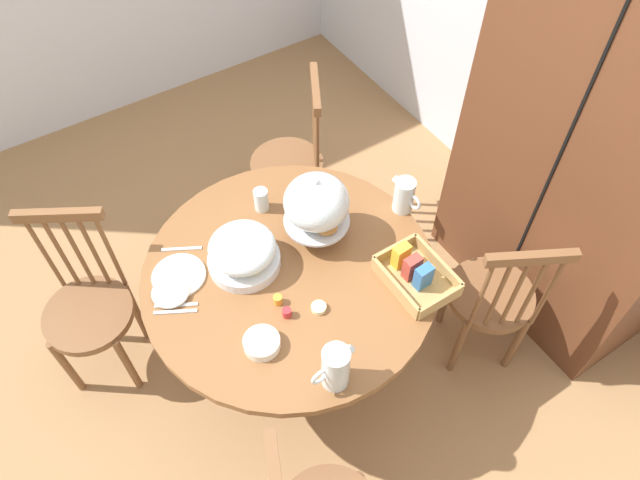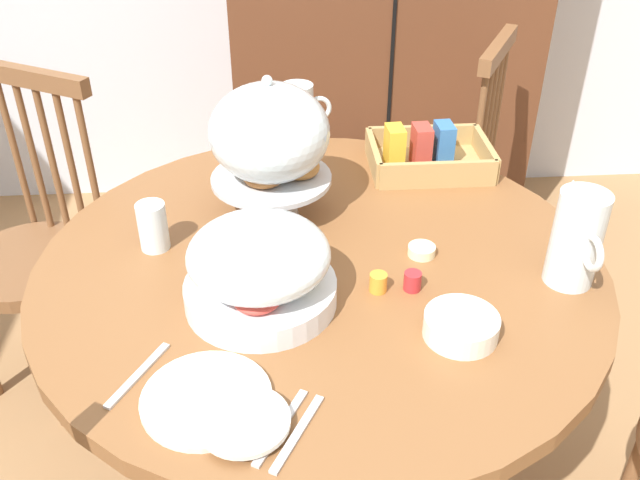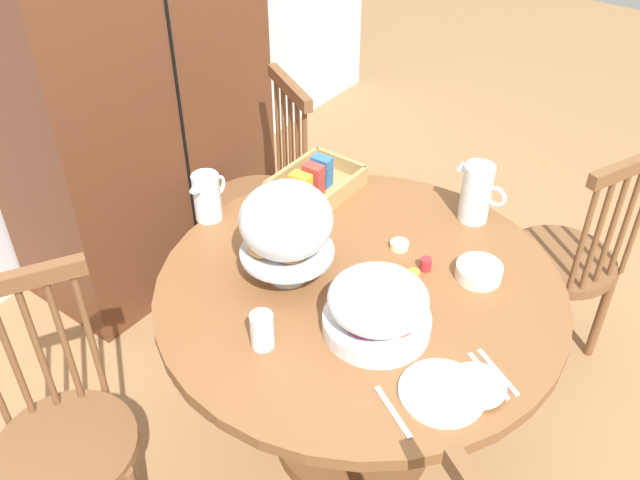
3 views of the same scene
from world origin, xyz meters
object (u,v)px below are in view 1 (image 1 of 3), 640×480
at_px(wooden_armoire, 598,149).
at_px(windsor_chair_facing_door, 89,310).
at_px(cereal_basket, 415,273).
at_px(windsor_chair_by_cabinet, 291,164).
at_px(butter_dish, 319,308).
at_px(fruit_platter_covered, 243,252).
at_px(cereal_bowl, 262,343).
at_px(dining_table, 291,297).
at_px(windsor_chair_near_window, 492,299).
at_px(china_plate_large, 179,276).
at_px(drinking_glass, 261,200).
at_px(milk_pitcher, 404,197).
at_px(china_plate_small, 170,292).
at_px(pastry_stand_with_dome, 317,204).
at_px(orange_juice_pitcher, 335,369).

xyz_separation_m(wooden_armoire, windsor_chair_facing_door, (-0.81, -2.14, -0.53)).
bearing_deg(cereal_basket, windsor_chair_by_cabinet, 176.77).
bearing_deg(butter_dish, windsor_chair_facing_door, -132.12).
height_order(windsor_chair_by_cabinet, windsor_chair_facing_door, same).
xyz_separation_m(windsor_chair_facing_door, fruit_platter_covered, (0.35, 0.64, 0.37)).
distance_m(windsor_chair_by_cabinet, cereal_bowl, 1.30).
relative_size(dining_table, butter_dish, 20.45).
relative_size(windsor_chair_near_window, cereal_bowl, 6.96).
bearing_deg(cereal_basket, windsor_chair_near_window, 69.26).
bearing_deg(wooden_armoire, dining_table, -103.42).
bearing_deg(china_plate_large, drinking_glass, 106.78).
height_order(wooden_armoire, windsor_chair_by_cabinet, wooden_armoire).
distance_m(windsor_chair_near_window, drinking_glass, 1.14).
distance_m(dining_table, milk_pitcher, 0.66).
bearing_deg(butter_dish, china_plate_small, -129.21).
bearing_deg(drinking_glass, china_plate_small, -68.85).
xyz_separation_m(pastry_stand_with_dome, drinking_glass, (-0.26, -0.13, -0.14)).
height_order(windsor_chair_by_cabinet, china_plate_large, windsor_chair_by_cabinet).
relative_size(fruit_platter_covered, drinking_glass, 2.73).
bearing_deg(windsor_chair_by_cabinet, orange_juice_pitcher, -24.14).
bearing_deg(pastry_stand_with_dome, windsor_chair_by_cabinet, 158.51).
xyz_separation_m(windsor_chair_near_window, china_plate_small, (-0.61, -1.25, 0.30)).
distance_m(pastry_stand_with_dome, drinking_glass, 0.32).
distance_m(dining_table, drinking_glass, 0.45).
distance_m(windsor_chair_by_cabinet, pastry_stand_with_dome, 0.88).
xyz_separation_m(orange_juice_pitcher, cereal_bowl, (-0.26, -0.15, -0.07)).
relative_size(wooden_armoire, windsor_chair_facing_door, 2.01).
bearing_deg(orange_juice_pitcher, pastry_stand_with_dome, 152.99).
xyz_separation_m(fruit_platter_covered, cereal_basket, (0.44, 0.55, -0.05)).
height_order(china_plate_small, butter_dish, same).
relative_size(dining_table, china_plate_large, 5.58).
distance_m(cereal_basket, china_plate_large, 0.96).
distance_m(wooden_armoire, china_plate_small, 1.90).
bearing_deg(dining_table, orange_juice_pitcher, -12.38).
distance_m(windsor_chair_near_window, cereal_basket, 0.53).
bearing_deg(milk_pitcher, windsor_chair_facing_door, -108.53).
bearing_deg(drinking_glass, china_plate_large, -73.22).
bearing_deg(orange_juice_pitcher, dining_table, 167.62).
height_order(windsor_chair_by_cabinet, cereal_basket, windsor_chair_by_cabinet).
height_order(drinking_glass, butter_dish, drinking_glass).
relative_size(cereal_basket, drinking_glass, 2.87).
relative_size(milk_pitcher, butter_dish, 2.90).
relative_size(windsor_chair_by_cabinet, fruit_platter_covered, 3.25).
bearing_deg(drinking_glass, butter_dish, -6.93).
height_order(pastry_stand_with_dome, china_plate_small, pastry_stand_with_dome).
distance_m(windsor_chair_near_window, china_plate_large, 1.40).
bearing_deg(cereal_bowl, china_plate_small, -153.84).
bearing_deg(china_plate_small, wooden_armoire, 75.26).
bearing_deg(milk_pitcher, drinking_glass, -122.80).
bearing_deg(cereal_basket, drinking_glass, -153.55).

